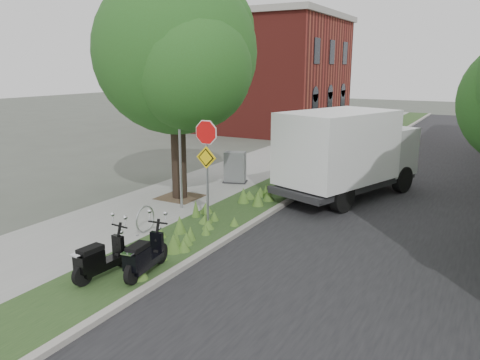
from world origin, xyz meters
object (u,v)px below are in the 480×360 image
object	(u,v)px
utility_cabinet	(235,168)
sign_assembly	(206,152)
scooter_near	(97,262)
box_truck	(347,150)
scooter_far	(142,260)

from	to	relation	value
utility_cabinet	sign_assembly	bearing A→B (deg)	-68.70
scooter_near	box_truck	bearing A→B (deg)	74.35
sign_assembly	utility_cabinet	size ratio (longest dim) A/B	2.62
utility_cabinet	box_truck	bearing A→B (deg)	5.28
sign_assembly	scooter_near	size ratio (longest dim) A/B	1.97
box_truck	scooter_near	bearing A→B (deg)	-105.65
scooter_near	utility_cabinet	world-z (taller)	utility_cabinet
sign_assembly	scooter_far	distance (m)	3.91
scooter_near	scooter_far	xyz separation A→B (m)	(0.78, 0.57, 0.01)
sign_assembly	box_truck	bearing A→B (deg)	66.55
sign_assembly	utility_cabinet	xyz separation A→B (m)	(-1.99, 5.10, -1.62)
scooter_far	sign_assembly	bearing A→B (deg)	98.48
box_truck	scooter_far	bearing A→B (deg)	-101.87
box_truck	utility_cabinet	bearing A→B (deg)	-174.72
scooter_near	box_truck	distance (m)	9.94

